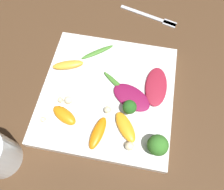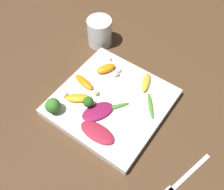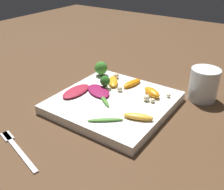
% 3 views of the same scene
% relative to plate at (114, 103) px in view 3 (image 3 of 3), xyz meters
% --- Properties ---
extents(ground_plane, '(2.40, 2.40, 0.00)m').
position_rel_plate_xyz_m(ground_plane, '(0.00, 0.00, -0.01)').
color(ground_plane, '#4C331E').
extents(plate, '(0.31, 0.31, 0.03)m').
position_rel_plate_xyz_m(plate, '(0.00, 0.00, 0.00)').
color(plate, white).
rests_on(plate, ground_plane).
extents(drinking_glass, '(0.08, 0.08, 0.10)m').
position_rel_plate_xyz_m(drinking_glass, '(0.19, -0.19, 0.04)').
color(drinking_glass, white).
rests_on(drinking_glass, ground_plane).
extents(fork, '(0.06, 0.17, 0.01)m').
position_rel_plate_xyz_m(fork, '(-0.27, 0.08, -0.01)').
color(fork, silver).
rests_on(fork, ground_plane).
extents(radicchio_leaf_0, '(0.10, 0.05, 0.01)m').
position_rel_plate_xyz_m(radicchio_leaf_0, '(-0.03, 0.11, 0.02)').
color(radicchio_leaf_0, maroon).
rests_on(radicchio_leaf_0, plate).
extents(radicchio_leaf_1, '(0.09, 0.11, 0.01)m').
position_rel_plate_xyz_m(radicchio_leaf_1, '(0.01, 0.06, 0.02)').
color(radicchio_leaf_1, maroon).
rests_on(radicchio_leaf_1, plate).
extents(orange_segment_0, '(0.08, 0.04, 0.02)m').
position_rel_plate_xyz_m(orange_segment_0, '(0.10, -0.00, 0.02)').
color(orange_segment_0, orange).
rests_on(orange_segment_0, plate).
extents(orange_segment_1, '(0.05, 0.08, 0.01)m').
position_rel_plate_xyz_m(orange_segment_1, '(-0.05, -0.11, 0.02)').
color(orange_segment_1, '#FCAD33').
rests_on(orange_segment_1, plate).
extents(orange_segment_2, '(0.05, 0.07, 0.02)m').
position_rel_plate_xyz_m(orange_segment_2, '(0.08, -0.08, 0.02)').
color(orange_segment_2, orange).
rests_on(orange_segment_2, plate).
extents(orange_segment_3, '(0.08, 0.07, 0.02)m').
position_rel_plate_xyz_m(orange_segment_3, '(0.08, 0.06, 0.02)').
color(orange_segment_3, orange).
rests_on(orange_segment_3, plate).
extents(broccoli_floret_0, '(0.04, 0.04, 0.05)m').
position_rel_plate_xyz_m(broccoli_floret_0, '(0.11, 0.12, 0.04)').
color(broccoli_floret_0, '#84AD5B').
rests_on(broccoli_floret_0, plate).
extents(broccoli_floret_1, '(0.03, 0.03, 0.04)m').
position_rel_plate_xyz_m(broccoli_floret_1, '(0.04, 0.06, 0.04)').
color(broccoli_floret_1, '#84AD5B').
rests_on(broccoli_floret_1, plate).
extents(arugula_sprig_0, '(0.07, 0.08, 0.01)m').
position_rel_plate_xyz_m(arugula_sprig_0, '(-0.02, 0.02, 0.02)').
color(arugula_sprig_0, '#47842D').
rests_on(arugula_sprig_0, plate).
extents(arugula_sprig_1, '(0.06, 0.08, 0.01)m').
position_rel_plate_xyz_m(arugula_sprig_1, '(-0.10, -0.05, 0.02)').
color(arugula_sprig_1, '#47842D').
rests_on(arugula_sprig_1, plate).
extents(macadamia_nut_0, '(0.01, 0.01, 0.01)m').
position_rel_plate_xyz_m(macadamia_nut_0, '(0.09, -0.12, 0.02)').
color(macadamia_nut_0, beige).
rests_on(macadamia_nut_0, plate).
extents(macadamia_nut_1, '(0.02, 0.02, 0.02)m').
position_rel_plate_xyz_m(macadamia_nut_1, '(0.04, -0.08, 0.02)').
color(macadamia_nut_1, beige).
rests_on(macadamia_nut_1, plate).
extents(macadamia_nut_2, '(0.01, 0.01, 0.01)m').
position_rel_plate_xyz_m(macadamia_nut_2, '(0.04, -0.10, 0.02)').
color(macadamia_nut_2, beige).
rests_on(macadamia_nut_2, plate).
extents(macadamia_nut_3, '(0.02, 0.02, 0.02)m').
position_rel_plate_xyz_m(macadamia_nut_3, '(0.05, 0.01, 0.02)').
color(macadamia_nut_3, beige).
rests_on(macadamia_nut_3, plate).
extents(macadamia_nut_4, '(0.02, 0.02, 0.02)m').
position_rel_plate_xyz_m(macadamia_nut_4, '(0.12, 0.07, 0.02)').
color(macadamia_nut_4, beige).
rests_on(macadamia_nut_4, plate).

